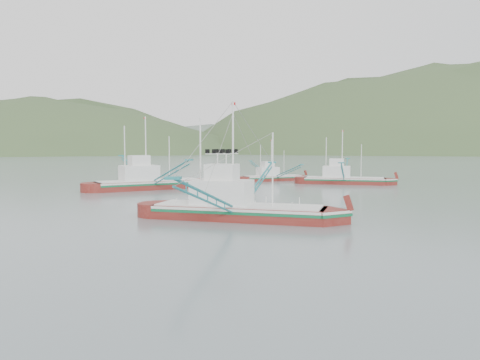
{
  "coord_description": "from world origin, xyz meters",
  "views": [
    {
      "loc": [
        0.38,
        -41.27,
        6.67
      ],
      "look_at": [
        0.0,
        6.0,
        3.2
      ],
      "focal_mm": 35.0,
      "sensor_mm": 36.0,
      "label": 1
    }
  ],
  "objects_px": {
    "bg_boat_far": "(273,172)",
    "bg_boat_left": "(149,173)",
    "bg_boat_right": "(344,173)",
    "main_boat": "(237,195)"
  },
  "relations": [
    {
      "from": "main_boat",
      "to": "bg_boat_left",
      "type": "distance_m",
      "value": 32.58
    },
    {
      "from": "main_boat",
      "to": "bg_boat_left",
      "type": "bearing_deg",
      "value": 131.0
    },
    {
      "from": "main_boat",
      "to": "bg_boat_right",
      "type": "distance_m",
      "value": 43.45
    },
    {
      "from": "main_boat",
      "to": "bg_boat_right",
      "type": "relative_size",
      "value": 1.13
    },
    {
      "from": "bg_boat_far",
      "to": "bg_boat_left",
      "type": "height_order",
      "value": "bg_boat_left"
    },
    {
      "from": "main_boat",
      "to": "bg_boat_right",
      "type": "bearing_deg",
      "value": 81.01
    },
    {
      "from": "main_boat",
      "to": "bg_boat_left",
      "type": "xyz_separation_m",
      "value": [
        -13.95,
        29.43,
        0.33
      ]
    },
    {
      "from": "bg_boat_left",
      "to": "bg_boat_right",
      "type": "bearing_deg",
      "value": -13.46
    },
    {
      "from": "bg_boat_far",
      "to": "bg_boat_left",
      "type": "relative_size",
      "value": 0.74
    },
    {
      "from": "bg_boat_right",
      "to": "bg_boat_left",
      "type": "bearing_deg",
      "value": -147.95
    }
  ]
}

